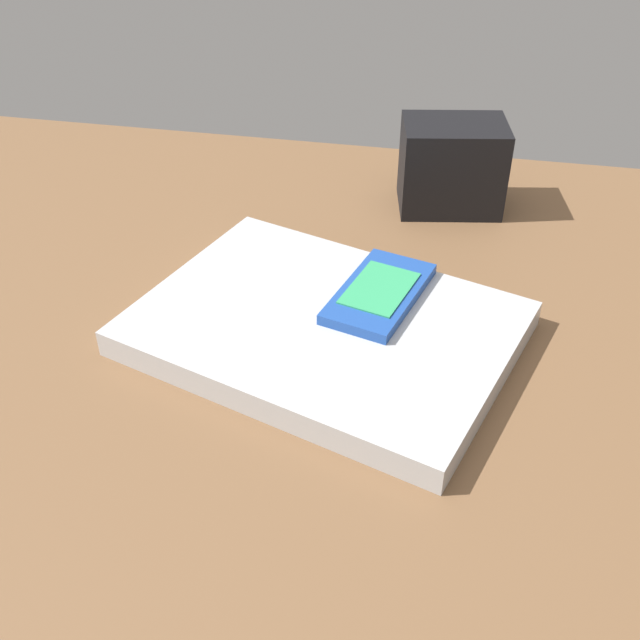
% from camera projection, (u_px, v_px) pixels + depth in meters
% --- Properties ---
extents(desk_surface, '(1.20, 0.80, 0.03)m').
position_uv_depth(desk_surface, '(325.00, 353.00, 0.67)').
color(desk_surface, brown).
rests_on(desk_surface, ground).
extents(laptop_closed, '(0.36, 0.31, 0.02)m').
position_uv_depth(laptop_closed, '(320.00, 328.00, 0.65)').
color(laptop_closed, '#B7BABC').
rests_on(laptop_closed, desk_surface).
extents(cell_phone_on_laptop, '(0.09, 0.13, 0.01)m').
position_uv_depth(cell_phone_on_laptop, '(379.00, 293.00, 0.67)').
color(cell_phone_on_laptop, '#1E479E').
rests_on(cell_phone_on_laptop, laptop_closed).
extents(desk_organizer, '(0.12, 0.09, 0.10)m').
position_uv_depth(desk_organizer, '(452.00, 166.00, 0.82)').
color(desk_organizer, black).
rests_on(desk_organizer, desk_surface).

